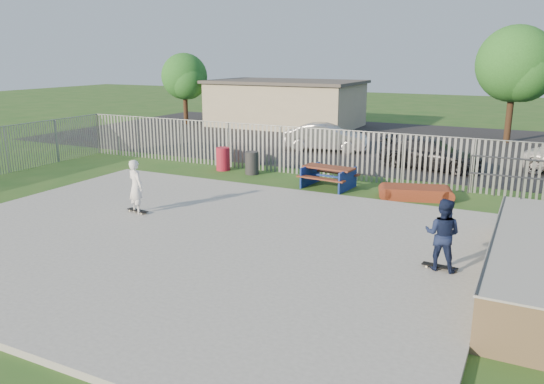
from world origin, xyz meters
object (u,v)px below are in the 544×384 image
at_px(picnic_table, 328,177).
at_px(funbox, 415,193).
at_px(tree_mid, 515,64).
at_px(tree_left, 184,77).
at_px(trash_bin_red, 223,159).
at_px(car_silver, 326,137).
at_px(skater_white, 136,186).
at_px(trash_bin_grey, 252,163).
at_px(skater_navy, 442,234).
at_px(car_dark, 431,154).

height_order(picnic_table, funbox, picnic_table).
bearing_deg(tree_mid, tree_left, -176.28).
distance_m(funbox, trash_bin_red, 8.64).
bearing_deg(trash_bin_red, tree_mid, 52.59).
xyz_separation_m(car_silver, skater_white, (-1.04, -13.62, 0.26)).
distance_m(trash_bin_grey, skater_navy, 11.68).
bearing_deg(car_dark, tree_mid, -5.78).
distance_m(funbox, car_silver, 9.76).
relative_size(picnic_table, tree_mid, 0.32).
bearing_deg(picnic_table, funbox, 3.99).
height_order(funbox, skater_navy, skater_navy).
height_order(tree_left, tree_mid, tree_mid).
height_order(trash_bin_grey, skater_white, skater_white).
xyz_separation_m(trash_bin_grey, skater_navy, (9.00, -7.43, 0.50)).
distance_m(funbox, trash_bin_grey, 7.11).
bearing_deg(funbox, tree_left, 128.39).
height_order(picnic_table, skater_navy, skater_navy).
distance_m(funbox, skater_navy, 6.87).
xyz_separation_m(car_silver, tree_mid, (8.30, 7.43, 3.69)).
xyz_separation_m(picnic_table, trash_bin_grey, (-3.74, 0.75, 0.07)).
distance_m(picnic_table, tree_left, 21.22).
bearing_deg(tree_left, tree_mid, 3.72).
bearing_deg(tree_left, car_dark, -23.16).
height_order(tree_left, skater_white, tree_left).
relative_size(car_dark, skater_navy, 2.70).
xyz_separation_m(trash_bin_red, skater_navy, (10.51, -7.56, 0.48)).
height_order(funbox, tree_mid, tree_mid).
distance_m(car_silver, tree_left, 14.81).
distance_m(picnic_table, trash_bin_red, 5.33).
relative_size(funbox, tree_mid, 0.36).
bearing_deg(skater_navy, trash_bin_red, -30.92).
height_order(funbox, skater_white, skater_white).
distance_m(tree_left, tree_mid, 21.64).
xyz_separation_m(picnic_table, skater_white, (-3.96, -6.26, 0.57)).
bearing_deg(car_silver, skater_white, 165.03).
height_order(picnic_table, car_silver, car_silver).
height_order(picnic_table, trash_bin_red, trash_bin_red).
relative_size(trash_bin_red, skater_white, 0.60).
height_order(trash_bin_red, car_dark, car_dark).
bearing_deg(skater_white, tree_mid, -93.88).
distance_m(picnic_table, skater_white, 7.43).
bearing_deg(car_dark, trash_bin_grey, 133.59).
bearing_deg(skater_navy, trash_bin_grey, -34.75).
bearing_deg(tree_mid, skater_white, -113.93).
bearing_deg(tree_left, trash_bin_red, -48.83).
bearing_deg(picnic_table, tree_mid, 76.28).
xyz_separation_m(funbox, tree_left, (-19.51, 13.52, 3.20)).
xyz_separation_m(trash_bin_grey, skater_white, (-0.23, -7.01, 0.50)).
relative_size(car_silver, tree_left, 0.85).
relative_size(tree_left, tree_mid, 0.77).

